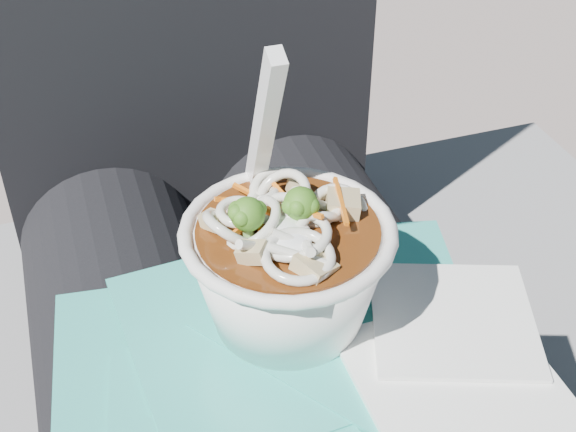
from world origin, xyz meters
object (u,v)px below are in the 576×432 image
object	(u,v)px
lap	(271,398)
udon_bowl	(287,260)
person_body	(238,298)
plastic_bag	(294,369)

from	to	relation	value
lap	udon_bowl	world-z (taller)	udon_bowl
person_body	plastic_bag	size ratio (longest dim) A/B	3.09
person_body	udon_bowl	xyz separation A→B (m)	(0.01, -0.10, 0.12)
lap	person_body	distance (m)	0.09
person_body	udon_bowl	bearing A→B (deg)	-84.95
lap	plastic_bag	distance (m)	0.10
person_body	udon_bowl	distance (m)	0.16
lap	plastic_bag	size ratio (longest dim) A/B	1.46
plastic_bag	udon_bowl	xyz separation A→B (m)	(0.01, 0.04, 0.06)
person_body	udon_bowl	size ratio (longest dim) A/B	5.27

